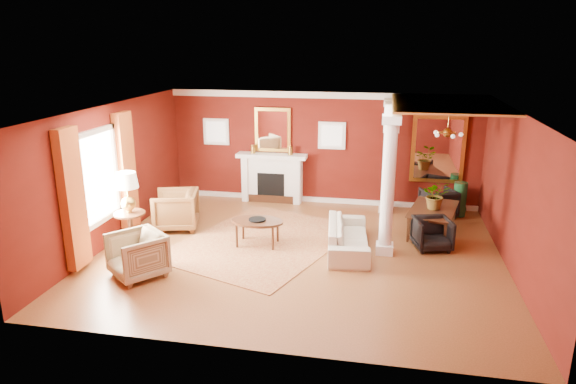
% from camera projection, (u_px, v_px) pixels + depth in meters
% --- Properties ---
extents(ground, '(8.00, 8.00, 0.00)m').
position_uv_depth(ground, '(299.00, 253.00, 10.43)').
color(ground, brown).
rests_on(ground, ground).
extents(room_shell, '(8.04, 7.04, 2.92)m').
position_uv_depth(room_shell, '(300.00, 156.00, 9.86)').
color(room_shell, '#57130C').
rests_on(room_shell, ground).
extents(fireplace, '(1.85, 0.42, 1.29)m').
position_uv_depth(fireplace, '(272.00, 178.00, 13.61)').
color(fireplace, white).
rests_on(fireplace, ground).
extents(overmantel_mirror, '(0.95, 0.07, 1.15)m').
position_uv_depth(overmantel_mirror, '(273.00, 130.00, 13.38)').
color(overmantel_mirror, gold).
rests_on(overmantel_mirror, fireplace).
extents(flank_window_left, '(0.70, 0.07, 0.70)m').
position_uv_depth(flank_window_left, '(216.00, 132.00, 13.70)').
color(flank_window_left, white).
rests_on(flank_window_left, room_shell).
extents(flank_window_right, '(0.70, 0.07, 0.70)m').
position_uv_depth(flank_window_right, '(332.00, 136.00, 13.14)').
color(flank_window_right, white).
rests_on(flank_window_right, room_shell).
extents(left_window, '(0.21, 2.55, 2.60)m').
position_uv_depth(left_window, '(101.00, 183.00, 10.16)').
color(left_window, white).
rests_on(left_window, room_shell).
extents(column_front, '(0.36, 0.36, 2.80)m').
position_uv_depth(column_front, '(388.00, 186.00, 10.00)').
color(column_front, white).
rests_on(column_front, ground).
extents(column_back, '(0.36, 0.36, 2.80)m').
position_uv_depth(column_back, '(388.00, 156.00, 12.54)').
color(column_back, white).
rests_on(column_back, ground).
extents(header_beam, '(0.30, 3.20, 0.32)m').
position_uv_depth(header_beam, '(391.00, 113.00, 11.17)').
color(header_beam, white).
rests_on(header_beam, column_front).
extents(amber_ceiling, '(2.30, 3.40, 0.04)m').
position_uv_depth(amber_ceiling, '(448.00, 104.00, 10.75)').
color(amber_ceiling, '#EDA145').
rests_on(amber_ceiling, room_shell).
extents(dining_mirror, '(1.30, 0.07, 1.70)m').
position_uv_depth(dining_mirror, '(438.00, 149.00, 12.72)').
color(dining_mirror, gold).
rests_on(dining_mirror, room_shell).
extents(chandelier, '(0.60, 0.62, 0.75)m').
position_uv_depth(chandelier, '(447.00, 133.00, 10.96)').
color(chandelier, '#B18D37').
rests_on(chandelier, room_shell).
extents(crown_trim, '(8.00, 0.08, 0.16)m').
position_uv_depth(crown_trim, '(323.00, 95.00, 12.89)').
color(crown_trim, white).
rests_on(crown_trim, room_shell).
extents(base_trim, '(8.00, 0.08, 0.12)m').
position_uv_depth(base_trim, '(321.00, 200.00, 13.67)').
color(base_trim, white).
rests_on(base_trim, ground).
extents(rug, '(4.13, 4.71, 0.02)m').
position_uv_depth(rug, '(262.00, 241.00, 11.00)').
color(rug, maroon).
rests_on(rug, ground).
extents(sofa, '(0.80, 2.10, 0.80)m').
position_uv_depth(sofa, '(348.00, 232.00, 10.45)').
color(sofa, beige).
rests_on(sofa, ground).
extents(armchair_leopard, '(1.09, 1.14, 0.97)m').
position_uv_depth(armchair_leopard, '(176.00, 208.00, 11.65)').
color(armchair_leopard, black).
rests_on(armchair_leopard, ground).
extents(armchair_stripe, '(1.21, 1.20, 0.91)m').
position_uv_depth(armchair_stripe, '(137.00, 253.00, 9.27)').
color(armchair_stripe, tan).
rests_on(armchair_stripe, ground).
extents(coffee_table, '(1.09, 1.09, 0.55)m').
position_uv_depth(coffee_table, '(257.00, 222.00, 10.69)').
color(coffee_table, black).
rests_on(coffee_table, ground).
extents(coffee_book, '(0.15, 0.05, 0.20)m').
position_uv_depth(coffee_book, '(255.00, 215.00, 10.68)').
color(coffee_book, black).
rests_on(coffee_book, coffee_table).
extents(side_table, '(0.64, 0.64, 1.60)m').
position_uv_depth(side_table, '(128.00, 197.00, 10.45)').
color(side_table, black).
rests_on(side_table, ground).
extents(dining_table, '(0.95, 1.75, 0.93)m').
position_uv_depth(dining_table, '(434.00, 214.00, 11.34)').
color(dining_table, black).
rests_on(dining_table, ground).
extents(dining_chair_near, '(0.85, 0.82, 0.73)m').
position_uv_depth(dining_chair_near, '(432.00, 232.00, 10.53)').
color(dining_chair_near, black).
rests_on(dining_chair_near, ground).
extents(dining_chair_far, '(0.95, 0.93, 0.76)m').
position_uv_depth(dining_chair_far, '(438.00, 201.00, 12.48)').
color(dining_chair_far, black).
rests_on(dining_chair_far, ground).
extents(green_urn, '(0.36, 0.36, 0.85)m').
position_uv_depth(green_urn, '(459.00, 203.00, 12.54)').
color(green_urn, '#154422').
rests_on(green_urn, ground).
extents(potted_plant, '(0.60, 0.66, 0.50)m').
position_uv_depth(potted_plant, '(437.00, 183.00, 11.12)').
color(potted_plant, '#26591E').
rests_on(potted_plant, dining_table).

